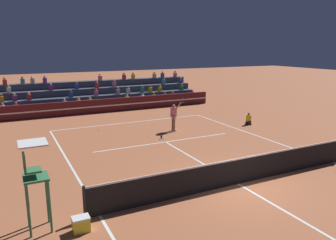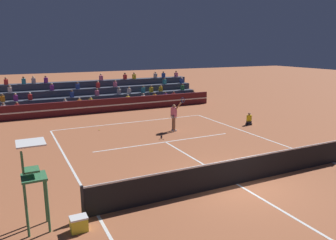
# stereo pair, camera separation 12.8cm
# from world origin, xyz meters

# --- Properties ---
(ground_plane) EXTENTS (120.00, 120.00, 0.00)m
(ground_plane) POSITION_xyz_m (0.00, 0.00, 0.00)
(ground_plane) COLOR #AD603D
(court_lines) EXTENTS (11.10, 23.90, 0.01)m
(court_lines) POSITION_xyz_m (0.00, 0.00, 0.00)
(court_lines) COLOR white
(court_lines) RESTS_ON ground
(tennis_net) EXTENTS (12.00, 0.10, 1.10)m
(tennis_net) POSITION_xyz_m (0.00, 0.00, 0.54)
(tennis_net) COLOR black
(tennis_net) RESTS_ON ground
(sponsor_banner_wall) EXTENTS (18.00, 0.26, 1.10)m
(sponsor_banner_wall) POSITION_xyz_m (0.00, 16.28, 0.55)
(sponsor_banner_wall) COLOR #51191E
(sponsor_banner_wall) RESTS_ON ground
(bleacher_stand) EXTENTS (17.42, 3.80, 2.83)m
(bleacher_stand) POSITION_xyz_m (0.00, 19.45, 0.84)
(bleacher_stand) COLOR #383D4C
(bleacher_stand) RESTS_ON ground
(umpire_chair) EXTENTS (0.76, 0.84, 2.67)m
(umpire_chair) POSITION_xyz_m (-7.31, -0.00, 1.72)
(umpire_chair) COLOR #337047
(umpire_chair) RESTS_ON ground
(ball_kid_courtside) EXTENTS (0.30, 0.36, 0.84)m
(ball_kid_courtside) POSITION_xyz_m (6.93, 7.63, 0.33)
(ball_kid_courtside) COLOR black
(ball_kid_courtside) RESTS_ON ground
(tennis_player) EXTENTS (0.40, 1.30, 2.31)m
(tennis_player) POSITION_xyz_m (1.55, 8.38, 0.98)
(tennis_player) COLOR #9E7051
(tennis_player) RESTS_ON ground
(tennis_ball) EXTENTS (0.07, 0.07, 0.07)m
(tennis_ball) POSITION_xyz_m (-2.67, 10.67, 0.03)
(tennis_ball) COLOR #C6DB33
(tennis_ball) RESTS_ON ground
(equipment_cooler) EXTENTS (0.50, 0.38, 0.45)m
(equipment_cooler) POSITION_xyz_m (-6.21, -0.64, 0.23)
(equipment_cooler) COLOR yellow
(equipment_cooler) RESTS_ON ground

